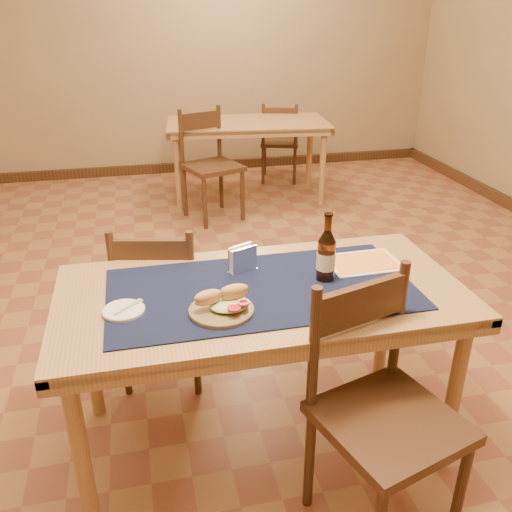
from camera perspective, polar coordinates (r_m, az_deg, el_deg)
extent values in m
cube|color=olive|center=(3.21, -2.83, -8.70)|extent=(6.00, 7.00, 0.02)
cube|color=#9B8764|center=(6.16, -9.44, 21.44)|extent=(6.00, 0.02, 2.80)
cylinder|color=#A07D4B|center=(2.09, -17.93, -19.29)|extent=(0.06, 0.06, 0.71)
cylinder|color=#A07D4B|center=(2.38, 20.13, -13.47)|extent=(0.06, 0.06, 0.71)
cylinder|color=#A07D4B|center=(2.59, -17.08, -9.43)|extent=(0.06, 0.06, 0.71)
cylinder|color=#A07D4B|center=(2.83, 13.43, -5.83)|extent=(0.06, 0.06, 0.71)
cube|color=#A07D4B|center=(2.15, 0.60, -4.00)|extent=(1.60, 0.80, 0.04)
cube|color=#0E1434|center=(2.14, 0.60, -3.47)|extent=(1.20, 0.60, 0.01)
cube|color=#412817|center=(6.35, -8.54, 9.20)|extent=(6.00, 0.06, 0.10)
cylinder|color=#A07D4B|center=(5.04, -8.22, 8.59)|extent=(0.06, 0.06, 0.71)
cylinder|color=#A07D4B|center=(5.18, 7.01, 9.11)|extent=(0.06, 0.06, 0.71)
cylinder|color=#A07D4B|center=(5.61, -8.14, 10.31)|extent=(0.06, 0.06, 0.71)
cylinder|color=#A07D4B|center=(5.73, 5.65, 10.77)|extent=(0.06, 0.06, 0.71)
cube|color=#A07D4B|center=(5.26, -0.89, 13.76)|extent=(1.58, 0.91, 0.04)
cylinder|color=#412817|center=(2.98, -5.64, -6.56)|extent=(0.03, 0.03, 0.44)
cylinder|color=#412817|center=(3.03, -12.26, -6.46)|extent=(0.03, 0.03, 0.44)
cylinder|color=#412817|center=(2.69, -6.29, -10.48)|extent=(0.03, 0.03, 0.44)
cylinder|color=#412817|center=(2.75, -13.65, -10.27)|extent=(0.03, 0.03, 0.44)
cube|color=#412817|center=(2.74, -9.79, -4.57)|extent=(0.49, 0.49, 0.04)
cube|color=#412817|center=(2.43, -11.02, 0.22)|extent=(0.35, 0.10, 0.14)
cylinder|color=#412817|center=(2.45, -6.79, -2.23)|extent=(0.03, 0.03, 0.45)
cylinder|color=#412817|center=(2.51, -14.71, -2.19)|extent=(0.03, 0.03, 0.45)
cylinder|color=#412817|center=(2.18, 20.73, -21.97)|extent=(0.04, 0.04, 0.47)
cylinder|color=#412817|center=(2.17, 5.66, -20.39)|extent=(0.04, 0.04, 0.47)
cylinder|color=#412817|center=(2.35, 13.60, -16.68)|extent=(0.04, 0.04, 0.47)
cube|color=#412817|center=(2.00, 13.87, -16.65)|extent=(0.55, 0.55, 0.04)
cube|color=#412817|center=(1.90, 10.98, -4.98)|extent=(0.37, 0.14, 0.15)
cylinder|color=#412817|center=(1.86, 6.10, -9.84)|extent=(0.04, 0.04, 0.48)
cylinder|color=#412817|center=(2.08, 14.74, -6.61)|extent=(0.04, 0.04, 0.48)
cylinder|color=#412817|center=(4.62, -5.41, 5.62)|extent=(0.04, 0.04, 0.47)
cylinder|color=#412817|center=(4.79, -1.43, 6.48)|extent=(0.04, 0.04, 0.47)
cylinder|color=#412817|center=(4.94, -7.51, 6.83)|extent=(0.04, 0.04, 0.47)
cylinder|color=#412817|center=(5.10, -3.69, 7.61)|extent=(0.04, 0.04, 0.47)
cube|color=#412817|center=(4.79, -4.61, 9.33)|extent=(0.56, 0.56, 0.04)
cube|color=#412817|center=(4.87, -5.93, 13.99)|extent=(0.36, 0.16, 0.15)
cylinder|color=#412817|center=(4.82, -7.89, 12.23)|extent=(0.04, 0.04, 0.48)
cylinder|color=#412817|center=(4.99, -3.91, 12.85)|extent=(0.04, 0.04, 0.48)
cylinder|color=#412817|center=(6.11, 4.10, 10.32)|extent=(0.03, 0.03, 0.42)
cylinder|color=#412817|center=(6.12, 0.93, 10.40)|extent=(0.03, 0.03, 0.42)
cylinder|color=#412817|center=(5.79, 4.09, 9.47)|extent=(0.03, 0.03, 0.42)
cylinder|color=#412817|center=(5.80, 0.75, 9.55)|extent=(0.03, 0.03, 0.42)
cube|color=#412817|center=(5.90, 2.51, 11.90)|extent=(0.48, 0.48, 0.04)
cube|color=#412817|center=(5.66, 2.52, 14.68)|extent=(0.33, 0.12, 0.13)
cylinder|color=#412817|center=(5.68, 4.22, 13.53)|extent=(0.03, 0.03, 0.43)
cylinder|color=#412817|center=(5.69, 0.77, 13.61)|extent=(0.03, 0.03, 0.43)
cylinder|color=olive|center=(1.98, -3.67, -5.74)|extent=(0.24, 0.24, 0.01)
torus|color=olive|center=(1.98, -3.68, -5.62)|extent=(0.24, 0.24, 0.01)
ellipsoid|color=#BED592|center=(1.98, -2.82, -5.16)|extent=(0.14, 0.12, 0.03)
ellipsoid|color=tan|center=(1.96, -5.11, -4.41)|extent=(0.11, 0.07, 0.06)
ellipsoid|color=tan|center=(1.99, -2.31, -3.81)|extent=(0.11, 0.06, 0.06)
cylinder|color=red|center=(1.92, -2.32, -5.52)|extent=(0.05, 0.05, 0.01)
cylinder|color=red|center=(1.95, -1.34, -4.98)|extent=(0.04, 0.04, 0.01)
torus|color=silver|center=(1.94, -1.34, -4.87)|extent=(0.05, 0.05, 0.01)
cylinder|color=silver|center=(2.04, -13.76, -5.59)|extent=(0.15, 0.15, 0.01)
torus|color=silver|center=(2.04, -13.77, -5.49)|extent=(0.15, 0.15, 0.01)
cube|color=#75BC67|center=(2.03, -13.61, -5.41)|extent=(0.08, 0.08, 0.00)
cube|color=#75BC67|center=(2.07, -12.26, -4.66)|extent=(0.04, 0.04, 0.00)
cylinder|color=#4A220D|center=(2.19, 7.37, -0.48)|extent=(0.07, 0.07, 0.17)
cone|color=#4A220D|center=(2.15, 7.52, 2.04)|extent=(0.07, 0.07, 0.04)
cylinder|color=#4A220D|center=(2.13, 7.60, 3.40)|extent=(0.03, 0.03, 0.07)
cylinder|color=#4A220D|center=(2.11, 7.66, 4.34)|extent=(0.04, 0.04, 0.01)
cylinder|color=#F0ECC0|center=(2.19, 7.37, -0.48)|extent=(0.08, 0.08, 0.07)
cube|color=silver|center=(2.27, -1.42, -1.50)|extent=(0.13, 0.09, 0.00)
cube|color=silver|center=(2.24, -1.15, -0.41)|extent=(0.11, 0.05, 0.11)
cube|color=silver|center=(2.26, -1.71, -0.06)|extent=(0.11, 0.05, 0.11)
cube|color=white|center=(2.25, -1.43, -0.34)|extent=(0.12, 0.07, 0.10)
cube|color=#43A9D8|center=(2.24, -1.20, -0.26)|extent=(0.08, 0.03, 0.04)
cube|color=beige|center=(2.38, 11.24, -0.67)|extent=(0.31, 0.23, 0.00)
cube|color=orange|center=(2.38, 11.24, -0.61)|extent=(0.27, 0.19, 0.00)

